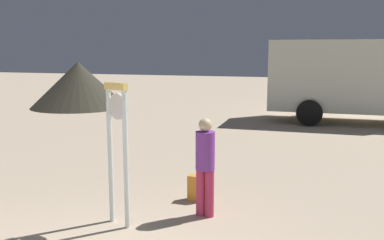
{
  "coord_description": "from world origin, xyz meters",
  "views": [
    {
      "loc": [
        2.31,
        -3.0,
        2.53
      ],
      "look_at": [
        -0.21,
        4.73,
        1.2
      ],
      "focal_mm": 38.86,
      "sensor_mm": 36.0,
      "label": 1
    }
  ],
  "objects_px": {
    "backpack": "(196,188)",
    "dome_tent": "(79,84)",
    "box_truck_near": "(357,78)",
    "person_near_clock": "(205,162)",
    "standing_clock": "(118,140)"
  },
  "relations": [
    {
      "from": "standing_clock",
      "to": "person_near_clock",
      "type": "xyz_separation_m",
      "value": [
        1.11,
        0.7,
        -0.42
      ]
    },
    {
      "from": "standing_clock",
      "to": "dome_tent",
      "type": "relative_size",
      "value": 0.48
    },
    {
      "from": "dome_tent",
      "to": "backpack",
      "type": "bearing_deg",
      "value": -48.61
    },
    {
      "from": "standing_clock",
      "to": "dome_tent",
      "type": "height_order",
      "value": "standing_clock"
    },
    {
      "from": "box_truck_near",
      "to": "person_near_clock",
      "type": "bearing_deg",
      "value": -105.23
    },
    {
      "from": "person_near_clock",
      "to": "box_truck_near",
      "type": "bearing_deg",
      "value": 74.77
    },
    {
      "from": "backpack",
      "to": "box_truck_near",
      "type": "bearing_deg",
      "value": 71.93
    },
    {
      "from": "standing_clock",
      "to": "person_near_clock",
      "type": "relative_size",
      "value": 1.36
    },
    {
      "from": "person_near_clock",
      "to": "box_truck_near",
      "type": "height_order",
      "value": "box_truck_near"
    },
    {
      "from": "person_near_clock",
      "to": "box_truck_near",
      "type": "xyz_separation_m",
      "value": [
        2.74,
        10.06,
        0.76
      ]
    },
    {
      "from": "person_near_clock",
      "to": "box_truck_near",
      "type": "distance_m",
      "value": 10.45
    },
    {
      "from": "backpack",
      "to": "dome_tent",
      "type": "relative_size",
      "value": 0.1
    },
    {
      "from": "box_truck_near",
      "to": "backpack",
      "type": "bearing_deg",
      "value": -108.07
    },
    {
      "from": "person_near_clock",
      "to": "box_truck_near",
      "type": "relative_size",
      "value": 0.23
    },
    {
      "from": "box_truck_near",
      "to": "dome_tent",
      "type": "xyz_separation_m",
      "value": [
        -11.99,
        0.69,
        -0.57
      ]
    }
  ]
}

